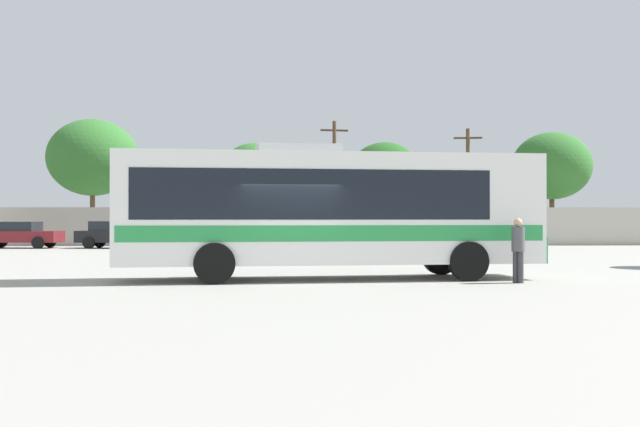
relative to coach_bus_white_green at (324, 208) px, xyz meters
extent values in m
plane|color=gray|center=(-0.86, 9.25, -1.92)|extent=(300.00, 300.00, 0.00)
cube|color=#B2AD9E|center=(-0.86, 25.94, -0.79)|extent=(80.00, 0.30, 2.27)
cube|color=white|center=(0.13, 0.02, -0.02)|extent=(11.47, 3.88, 2.92)
cube|color=black|center=(-0.43, -0.05, 0.33)|extent=(9.46, 3.67, 1.28)
cube|color=green|center=(0.13, 0.02, -0.66)|extent=(11.25, 3.88, 0.41)
cube|color=#19212D|center=(5.72, 0.69, 0.51)|extent=(0.31, 2.28, 1.52)
cube|color=green|center=(5.73, 0.69, -1.13)|extent=(0.36, 2.49, 0.70)
cube|color=#B2B2B2|center=(-0.71, -0.09, 1.56)|extent=(2.35, 1.66, 0.24)
cylinder|color=black|center=(3.44, 1.65, -1.40)|extent=(1.07, 0.42, 1.04)
cylinder|color=black|center=(3.73, -0.78, -1.40)|extent=(1.07, 0.42, 1.04)
cylinder|color=black|center=(-3.09, 0.86, -1.40)|extent=(1.07, 0.42, 1.04)
cylinder|color=black|center=(-2.80, -1.57, -1.40)|extent=(1.07, 0.42, 1.04)
cylinder|color=#38383D|center=(4.83, -1.31, -1.52)|extent=(0.15, 0.15, 0.80)
cylinder|color=#38383D|center=(4.93, -1.42, -1.52)|extent=(0.15, 0.15, 0.80)
cylinder|color=#4C4C51|center=(4.88, -1.37, -0.81)|extent=(0.47, 0.47, 0.63)
sphere|color=tan|center=(4.88, -1.37, -0.39)|extent=(0.22, 0.22, 0.22)
cube|color=maroon|center=(-15.87, 22.45, -1.29)|extent=(4.54, 2.08, 0.61)
cube|color=black|center=(-16.09, 22.46, -0.74)|extent=(2.54, 1.81, 0.50)
cylinder|color=black|center=(-14.44, 23.24, -1.60)|extent=(0.65, 0.26, 0.64)
cylinder|color=black|center=(-14.56, 21.48, -1.60)|extent=(0.65, 0.26, 0.64)
cylinder|color=black|center=(-17.19, 23.42, -1.60)|extent=(0.65, 0.26, 0.64)
cube|color=black|center=(-10.43, 22.13, -1.29)|extent=(4.46, 2.17, 0.63)
cube|color=black|center=(-10.64, 22.15, -0.71)|extent=(2.51, 1.86, 0.52)
cylinder|color=black|center=(-9.01, 22.89, -1.60)|extent=(0.66, 0.28, 0.64)
cylinder|color=black|center=(-9.17, 21.14, -1.60)|extent=(0.66, 0.28, 0.64)
cylinder|color=black|center=(-11.68, 23.13, -1.60)|extent=(0.66, 0.28, 0.64)
cylinder|color=black|center=(-11.84, 21.37, -1.60)|extent=(0.66, 0.28, 0.64)
cube|color=slate|center=(-3.76, 22.14, -1.29)|extent=(4.15, 2.13, 0.63)
cube|color=black|center=(-3.56, 22.16, -0.71)|extent=(2.34, 1.83, 0.52)
cylinder|color=black|center=(-4.93, 21.16, -1.60)|extent=(0.66, 0.27, 0.64)
cylinder|color=black|center=(-5.07, 22.91, -1.60)|extent=(0.66, 0.27, 0.64)
cylinder|color=black|center=(-2.44, 21.36, -1.60)|extent=(0.66, 0.27, 0.64)
cylinder|color=black|center=(-2.59, 23.12, -1.60)|extent=(0.66, 0.27, 0.64)
cube|color=black|center=(2.62, 22.11, -1.28)|extent=(4.22, 1.92, 0.64)
cube|color=black|center=(2.83, 22.12, -0.70)|extent=(2.34, 1.72, 0.52)
cylinder|color=black|center=(1.35, 21.19, -1.60)|extent=(0.65, 0.24, 0.64)
cylinder|color=black|center=(1.30, 22.96, -1.60)|extent=(0.65, 0.24, 0.64)
cylinder|color=black|center=(3.94, 21.27, -1.60)|extent=(0.65, 0.24, 0.64)
cylinder|color=black|center=(3.88, 23.03, -1.60)|extent=(0.65, 0.24, 0.64)
cylinder|color=#4C3823|center=(10.19, 29.14, 1.76)|extent=(0.24, 0.24, 7.35)
cube|color=#473321|center=(10.19, 29.14, 4.83)|extent=(1.80, 0.38, 0.12)
cylinder|color=#4C3823|center=(1.68, 29.93, 2.03)|extent=(0.24, 0.24, 7.90)
cube|color=#473321|center=(1.68, 29.93, 5.38)|extent=(1.79, 0.42, 0.12)
cylinder|color=brown|center=(-14.01, 30.66, -0.16)|extent=(0.32, 0.32, 3.51)
ellipsoid|color=#2D6628|center=(-14.01, 30.66, 3.64)|extent=(5.85, 5.85, 4.97)
cylinder|color=brown|center=(-3.61, 31.82, -0.24)|extent=(0.32, 0.32, 3.37)
ellipsoid|color=#2D6628|center=(-3.61, 31.82, 2.92)|extent=(4.22, 4.22, 3.59)
cylinder|color=brown|center=(5.03, 30.80, -0.41)|extent=(0.32, 0.32, 3.03)
ellipsoid|color=#23561E|center=(5.03, 30.80, 2.73)|extent=(4.63, 4.63, 3.93)
cylinder|color=brown|center=(15.63, 29.23, -0.32)|extent=(0.32, 0.32, 3.21)
ellipsoid|color=#2D6628|center=(15.63, 29.23, 3.06)|extent=(5.08, 5.08, 4.32)
camera|label=1|loc=(-0.75, -21.47, -0.26)|focal=44.80mm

